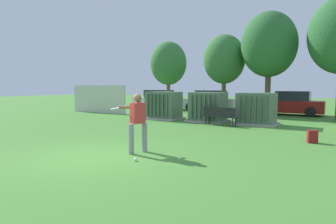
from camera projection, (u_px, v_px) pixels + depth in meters
The scene contains 15 objects.
ground_plane at pixel (98, 157), 8.43m from camera, with size 96.00×96.00×0.00m, color #478433.
fence_panel at pixel (99, 99), 22.09m from camera, with size 4.80×0.12×2.00m, color beige.
transformer_west at pixel (164, 106), 17.85m from camera, with size 2.10×1.70×1.62m.
transformer_mid_west at pixel (208, 107), 16.56m from camera, with size 2.10×1.70×1.62m.
transformer_mid_east at pixel (256, 109), 15.28m from camera, with size 2.10×1.70×1.62m.
park_bench at pixel (220, 115), 14.91m from camera, with size 1.84×0.76×0.92m.
batter at pixel (137, 120), 8.86m from camera, with size 1.59×0.82×1.74m.
sports_ball at pixel (135, 159), 7.93m from camera, with size 0.09×0.09×0.09m, color white.
backpack at pixel (312, 137), 10.45m from camera, with size 0.37×0.35×0.44m.
tree_left at pixel (168, 63), 23.55m from camera, with size 2.83×2.83×5.40m.
tree_center_left at pixel (224, 59), 21.37m from camera, with size 2.92×2.92×5.59m.
tree_center_right at pixel (269, 45), 19.27m from camera, with size 3.50×3.50×6.68m.
parked_car_leftmost at pixel (158, 100), 26.00m from camera, with size 4.24×1.99×1.62m.
parked_car_left_of_center at pixel (210, 101), 23.58m from camera, with size 4.28×2.08×1.62m.
parked_car_right_of_center at pixel (291, 104), 20.47m from camera, with size 4.20×1.93×1.62m.
Camera 1 is at (5.79, -6.25, 1.97)m, focal length 32.33 mm.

